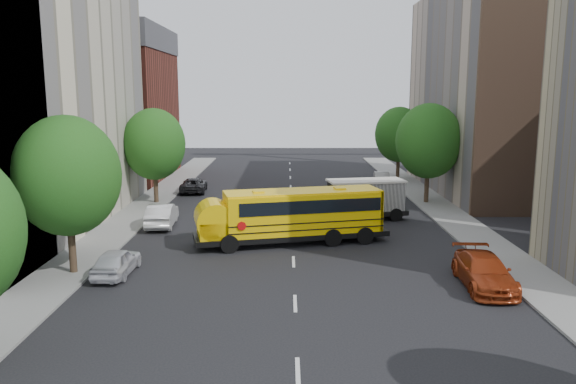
{
  "coord_description": "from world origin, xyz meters",
  "views": [
    {
      "loc": [
        -0.35,
        -30.87,
        8.96
      ],
      "look_at": [
        -0.29,
        2.0,
        3.08
      ],
      "focal_mm": 35.0,
      "sensor_mm": 36.0,
      "label": 1
    }
  ],
  "objects_px": {
    "street_tree_1": "(67,176)",
    "street_tree_4": "(429,141)",
    "parked_car_0": "(116,262)",
    "parked_car_3": "(484,271)",
    "parked_car_5": "(382,179)",
    "school_bus": "(290,213)",
    "safari_truck": "(360,199)",
    "parked_car_2": "(194,185)",
    "street_tree_2": "(154,144)",
    "parked_car_1": "(162,215)",
    "street_tree_5": "(399,135)"
  },
  "relations": [
    {
      "from": "street_tree_1",
      "to": "street_tree_4",
      "type": "xyz_separation_m",
      "value": [
        22.0,
        18.0,
        0.12
      ]
    },
    {
      "from": "parked_car_0",
      "to": "parked_car_3",
      "type": "distance_m",
      "value": 17.69
    },
    {
      "from": "parked_car_5",
      "to": "school_bus",
      "type": "bearing_deg",
      "value": -108.63
    },
    {
      "from": "street_tree_1",
      "to": "safari_truck",
      "type": "height_order",
      "value": "street_tree_1"
    },
    {
      "from": "school_bus",
      "to": "parked_car_2",
      "type": "bearing_deg",
      "value": 102.87
    },
    {
      "from": "street_tree_2",
      "to": "parked_car_1",
      "type": "distance_m",
      "value": 9.13
    },
    {
      "from": "parked_car_0",
      "to": "street_tree_2",
      "type": "bearing_deg",
      "value": -81.34
    },
    {
      "from": "street_tree_2",
      "to": "parked_car_0",
      "type": "xyz_separation_m",
      "value": [
        2.2,
        -18.16,
        -4.15
      ]
    },
    {
      "from": "street_tree_2",
      "to": "parked_car_1",
      "type": "relative_size",
      "value": 1.62
    },
    {
      "from": "street_tree_5",
      "to": "parked_car_3",
      "type": "xyz_separation_m",
      "value": [
        -2.2,
        -31.92,
        -3.95
      ]
    },
    {
      "from": "parked_car_3",
      "to": "parked_car_5",
      "type": "distance_m",
      "value": 28.53
    },
    {
      "from": "street_tree_1",
      "to": "street_tree_4",
      "type": "distance_m",
      "value": 28.43
    },
    {
      "from": "parked_car_3",
      "to": "street_tree_2",
      "type": "bearing_deg",
      "value": 137.39
    },
    {
      "from": "street_tree_1",
      "to": "school_bus",
      "type": "bearing_deg",
      "value": 28.06
    },
    {
      "from": "safari_truck",
      "to": "parked_car_2",
      "type": "height_order",
      "value": "safari_truck"
    },
    {
      "from": "street_tree_5",
      "to": "school_bus",
      "type": "distance_m",
      "value": 26.85
    },
    {
      "from": "street_tree_2",
      "to": "parked_car_1",
      "type": "bearing_deg",
      "value": -74.4
    },
    {
      "from": "parked_car_5",
      "to": "street_tree_5",
      "type": "bearing_deg",
      "value": 61.83
    },
    {
      "from": "parked_car_1",
      "to": "street_tree_4",
      "type": "bearing_deg",
      "value": -162.2
    },
    {
      "from": "street_tree_5",
      "to": "street_tree_1",
      "type": "bearing_deg",
      "value": -126.25
    },
    {
      "from": "parked_car_0",
      "to": "street_tree_4",
      "type": "bearing_deg",
      "value": -135.73
    },
    {
      "from": "parked_car_3",
      "to": "parked_car_2",
      "type": "bearing_deg",
      "value": 127.55
    },
    {
      "from": "street_tree_1",
      "to": "parked_car_0",
      "type": "relative_size",
      "value": 1.99
    },
    {
      "from": "parked_car_2",
      "to": "parked_car_0",
      "type": "bearing_deg",
      "value": 86.43
    },
    {
      "from": "parked_car_2",
      "to": "parked_car_5",
      "type": "relative_size",
      "value": 1.18
    },
    {
      "from": "street_tree_4",
      "to": "parked_car_5",
      "type": "height_order",
      "value": "street_tree_4"
    },
    {
      "from": "street_tree_4",
      "to": "street_tree_5",
      "type": "relative_size",
      "value": 1.08
    },
    {
      "from": "street_tree_1",
      "to": "parked_car_5",
      "type": "height_order",
      "value": "street_tree_1"
    },
    {
      "from": "safari_truck",
      "to": "street_tree_2",
      "type": "bearing_deg",
      "value": 148.95
    },
    {
      "from": "parked_car_2",
      "to": "parked_car_3",
      "type": "relative_size",
      "value": 0.91
    },
    {
      "from": "parked_car_0",
      "to": "parked_car_1",
      "type": "xyz_separation_m",
      "value": [
        0.0,
        10.28,
        0.1
      ]
    },
    {
      "from": "street_tree_2",
      "to": "parked_car_1",
      "type": "height_order",
      "value": "street_tree_2"
    },
    {
      "from": "safari_truck",
      "to": "street_tree_1",
      "type": "bearing_deg",
      "value": -153.15
    },
    {
      "from": "street_tree_5",
      "to": "safari_truck",
      "type": "height_order",
      "value": "street_tree_5"
    },
    {
      "from": "parked_car_2",
      "to": "street_tree_5",
      "type": "bearing_deg",
      "value": -164.68
    },
    {
      "from": "safari_truck",
      "to": "parked_car_0",
      "type": "relative_size",
      "value": 1.75
    },
    {
      "from": "parked_car_0",
      "to": "street_tree_5",
      "type": "bearing_deg",
      "value": -121.54
    },
    {
      "from": "safari_truck",
      "to": "parked_car_5",
      "type": "distance_m",
      "value": 15.08
    },
    {
      "from": "street_tree_4",
      "to": "parked_car_2",
      "type": "height_order",
      "value": "street_tree_4"
    },
    {
      "from": "safari_truck",
      "to": "parked_car_1",
      "type": "bearing_deg",
      "value": 177.69
    },
    {
      "from": "street_tree_1",
      "to": "parked_car_3",
      "type": "height_order",
      "value": "street_tree_1"
    },
    {
      "from": "parked_car_5",
      "to": "parked_car_1",
      "type": "bearing_deg",
      "value": -132.18
    },
    {
      "from": "street_tree_2",
      "to": "street_tree_5",
      "type": "relative_size",
      "value": 1.03
    },
    {
      "from": "street_tree_5",
      "to": "parked_car_0",
      "type": "height_order",
      "value": "street_tree_5"
    },
    {
      "from": "parked_car_0",
      "to": "parked_car_5",
      "type": "height_order",
      "value": "parked_car_0"
    },
    {
      "from": "street_tree_2",
      "to": "safari_truck",
      "type": "distance_m",
      "value": 17.2
    },
    {
      "from": "street_tree_1",
      "to": "street_tree_5",
      "type": "bearing_deg",
      "value": 53.75
    },
    {
      "from": "street_tree_4",
      "to": "street_tree_2",
      "type": "bearing_deg",
      "value": 180.0
    },
    {
      "from": "safari_truck",
      "to": "parked_car_1",
      "type": "xyz_separation_m",
      "value": [
        -13.61,
        -1.97,
        -0.72
      ]
    },
    {
      "from": "safari_truck",
      "to": "parked_car_3",
      "type": "distance_m",
      "value": 14.59
    }
  ]
}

